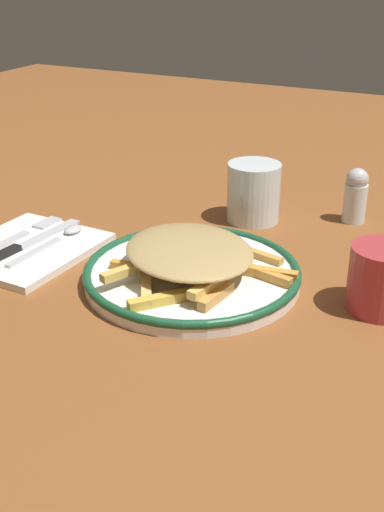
% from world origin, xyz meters
% --- Properties ---
extents(ground_plane, '(2.60, 2.60, 0.00)m').
position_xyz_m(ground_plane, '(0.00, 0.00, 0.00)').
color(ground_plane, brown).
extents(plate, '(0.28, 0.28, 0.02)m').
position_xyz_m(plate, '(0.00, 0.00, 0.01)').
color(plate, white).
rests_on(plate, ground_plane).
extents(fries_heap, '(0.25, 0.24, 0.04)m').
position_xyz_m(fries_heap, '(0.01, -0.01, 0.04)').
color(fries_heap, gold).
rests_on(fries_heap, plate).
extents(napkin, '(0.18, 0.20, 0.01)m').
position_xyz_m(napkin, '(-0.25, -0.03, 0.01)').
color(napkin, white).
rests_on(napkin, ground_plane).
extents(fork, '(0.03, 0.18, 0.01)m').
position_xyz_m(fork, '(-0.28, -0.01, 0.01)').
color(fork, silver).
rests_on(fork, napkin).
extents(knife, '(0.03, 0.21, 0.01)m').
position_xyz_m(knife, '(-0.25, -0.04, 0.01)').
color(knife, black).
rests_on(knife, napkin).
extents(spoon, '(0.02, 0.15, 0.01)m').
position_xyz_m(spoon, '(-0.22, 0.01, 0.01)').
color(spoon, silver).
rests_on(spoon, napkin).
extents(water_glass, '(0.08, 0.08, 0.09)m').
position_xyz_m(water_glass, '(-0.01, 0.23, 0.05)').
color(water_glass, silver).
rests_on(water_glass, ground_plane).
extents(coffee_mug, '(0.11, 0.08, 0.08)m').
position_xyz_m(coffee_mug, '(0.23, 0.04, 0.04)').
color(coffee_mug, '#B2363B').
rests_on(coffee_mug, ground_plane).
extents(salt_shaker, '(0.04, 0.04, 0.09)m').
position_xyz_m(salt_shaker, '(0.13, 0.30, 0.04)').
color(salt_shaker, silver).
rests_on(salt_shaker, ground_plane).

